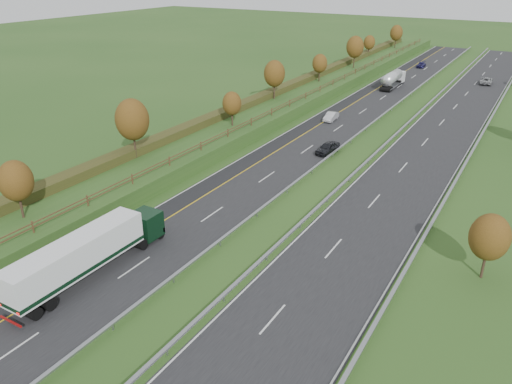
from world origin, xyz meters
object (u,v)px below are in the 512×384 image
road_tanker (393,79)px  car_small_far (421,65)px  car_oncoming (486,81)px  car_dark_near (328,148)px  box_lorry (88,253)px  car_silver_mid (331,116)px

road_tanker → car_small_far: bearing=90.6°
road_tanker → car_oncoming: 22.12m
road_tanker → car_dark_near: bearing=-84.7°
car_dark_near → car_small_far: car_dark_near is taller
box_lorry → car_small_far: size_ratio=3.59×
car_silver_mid → car_oncoming: bearing=64.2°
car_dark_near → car_oncoming: size_ratio=0.86×
road_tanker → car_oncoming: size_ratio=2.09×
car_silver_mid → car_oncoming: (18.85, 44.53, 0.04)m
car_oncoming → car_small_far: bearing=-39.8°
car_dark_near → car_silver_mid: car_dark_near is taller
road_tanker → car_silver_mid: (-1.66, -30.65, -1.12)m
road_tanker → car_silver_mid: 30.72m
box_lorry → car_small_far: (0.86, 111.82, -1.63)m
road_tanker → car_dark_near: 46.31m
box_lorry → car_oncoming: (18.36, 98.88, -1.54)m
car_small_far → car_oncoming: car_oncoming is taller
road_tanker → car_silver_mid: size_ratio=2.61×
road_tanker → car_small_far: size_ratio=2.48×
box_lorry → car_silver_mid: (-0.49, 54.35, -1.58)m
car_small_far → car_oncoming: bearing=-39.9°
box_lorry → car_silver_mid: size_ratio=3.79×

